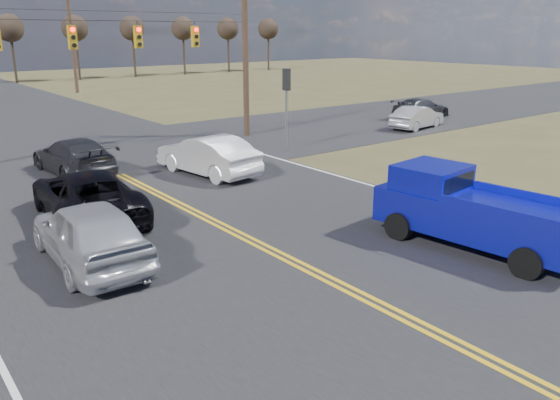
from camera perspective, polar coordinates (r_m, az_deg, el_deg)
ground at (r=11.85m, az=10.71°, el=-11.03°), size 160.00×160.00×0.00m
road_main at (r=19.37m, az=-11.91°, el=0.19°), size 14.00×120.00×0.02m
road_cross at (r=26.59m, az=-19.67°, el=4.17°), size 120.00×12.00×0.02m
signal_gantry at (r=25.97m, az=-19.59°, el=15.20°), size 19.60×4.83×10.00m
utility_poles at (r=25.06m, az=-20.13°, el=15.49°), size 19.60×58.32×10.00m
treeline at (r=34.64m, az=-25.69°, el=15.86°), size 87.00×117.80×7.40m
pickup_truck at (r=15.33m, az=19.30°, el=-1.10°), size 2.63×5.59×2.03m
silver_suv at (r=14.24m, az=-19.28°, el=-3.20°), size 2.12×4.88×1.64m
black_suv at (r=17.61m, az=-19.51°, el=0.48°), size 3.22×5.85×1.55m
white_car_queue at (r=22.14m, az=-7.58°, el=4.67°), size 2.32×5.01×1.59m
dgrey_car_queue at (r=23.57m, az=-20.74°, el=4.29°), size 2.28×5.09×1.45m
cross_car_east_near at (r=33.68m, az=14.12°, el=8.37°), size 1.98×4.20×1.33m
cross_car_east_far at (r=38.00m, az=14.53°, el=9.27°), size 1.89×4.51×1.30m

